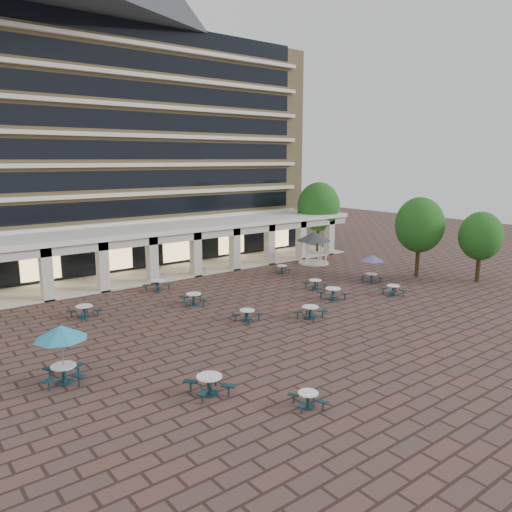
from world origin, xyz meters
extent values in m
plane|color=brown|center=(0.00, 0.00, 0.00)|extent=(120.00, 120.00, 0.00)
cube|color=tan|center=(0.00, 25.50, 11.00)|extent=(40.00, 15.00, 22.00)
cube|color=beige|center=(0.00, 17.75, 4.50)|extent=(36.80, 0.50, 0.35)
cube|color=black|center=(0.00, 17.98, 5.80)|extent=(35.20, 0.05, 1.60)
cube|color=beige|center=(0.00, 17.75, 7.10)|extent=(36.80, 0.50, 0.35)
cube|color=black|center=(0.00, 17.98, 8.40)|extent=(35.20, 0.05, 1.60)
cube|color=beige|center=(0.00, 17.75, 9.70)|extent=(36.80, 0.50, 0.35)
cube|color=black|center=(0.00, 17.98, 11.00)|extent=(35.20, 0.05, 1.60)
cube|color=beige|center=(0.00, 17.75, 12.30)|extent=(36.80, 0.50, 0.35)
cube|color=black|center=(0.00, 17.98, 13.60)|extent=(35.20, 0.05, 1.60)
cube|color=beige|center=(0.00, 17.75, 14.90)|extent=(36.80, 0.50, 0.35)
cube|color=black|center=(0.00, 17.98, 16.20)|extent=(35.20, 0.05, 1.60)
cube|color=beige|center=(0.00, 17.75, 17.50)|extent=(36.80, 0.50, 0.35)
cube|color=black|center=(0.00, 17.98, 18.80)|extent=(35.20, 0.05, 1.60)
cube|color=beige|center=(0.00, 17.75, 20.10)|extent=(36.80, 0.50, 0.35)
cube|color=black|center=(0.00, 17.98, 21.40)|extent=(35.20, 0.05, 1.60)
cube|color=white|center=(0.00, 15.00, 4.20)|extent=(42.00, 6.60, 0.40)
cube|color=beige|center=(0.00, 12.15, 3.75)|extent=(42.00, 0.30, 0.90)
cube|color=black|center=(0.00, 17.70, 1.80)|extent=(38.00, 0.15, 3.20)
cube|color=beige|center=(0.00, 15.00, 0.06)|extent=(42.00, 6.00, 0.12)
cube|color=beige|center=(-10.56, 12.40, 2.00)|extent=(0.80, 0.80, 4.00)
cube|color=beige|center=(-6.33, 12.40, 2.00)|extent=(0.80, 0.80, 4.00)
cube|color=beige|center=(-2.11, 12.40, 2.00)|extent=(0.80, 0.80, 4.00)
cube|color=beige|center=(2.11, 12.40, 2.00)|extent=(0.80, 0.80, 4.00)
cube|color=beige|center=(6.33, 12.40, 2.00)|extent=(0.80, 0.80, 4.00)
cube|color=beige|center=(10.56, 12.40, 2.00)|extent=(0.80, 0.80, 4.00)
cube|color=beige|center=(14.78, 12.40, 2.00)|extent=(0.80, 0.80, 4.00)
cube|color=beige|center=(19.00, 12.40, 2.00)|extent=(0.80, 0.80, 4.00)
cube|color=#FFD88C|center=(-9.60, 17.55, 1.60)|extent=(3.20, 0.08, 2.40)
cube|color=#FFD88C|center=(-3.20, 17.55, 1.60)|extent=(3.20, 0.08, 2.40)
cube|color=#FFD88C|center=(3.20, 17.55, 1.60)|extent=(3.20, 0.08, 2.40)
cube|color=#FFD88C|center=(9.60, 17.55, 1.60)|extent=(3.20, 0.08, 2.40)
cube|color=#FFD88C|center=(16.00, 17.55, 1.60)|extent=(3.20, 0.08, 2.40)
cylinder|color=#14373C|center=(-9.31, -7.48, 0.02)|extent=(0.80, 0.80, 0.05)
cylinder|color=#14373C|center=(-9.31, -7.48, 0.38)|extent=(0.20, 0.20, 0.75)
cylinder|color=white|center=(-9.31, -7.48, 0.83)|extent=(1.14, 1.14, 0.06)
cube|color=#14373C|center=(-8.61, -6.94, 0.50)|extent=(0.69, 0.64, 0.06)
cylinder|color=#14373C|center=(-8.61, -6.94, 0.24)|extent=(0.09, 0.09, 0.48)
cube|color=#14373C|center=(-9.85, -6.78, 0.50)|extent=(0.64, 0.69, 0.06)
cylinder|color=#14373C|center=(-9.85, -6.78, 0.24)|extent=(0.09, 0.09, 0.48)
cube|color=#14373C|center=(-10.01, -8.03, 0.50)|extent=(0.69, 0.64, 0.06)
cylinder|color=#14373C|center=(-10.01, -8.03, 0.24)|extent=(0.09, 0.09, 0.48)
cube|color=#14373C|center=(-8.76, -8.18, 0.50)|extent=(0.64, 0.69, 0.06)
cylinder|color=#14373C|center=(-8.76, -8.18, 0.24)|extent=(0.09, 0.09, 0.48)
cylinder|color=#14373C|center=(-6.67, -11.00, 0.02)|extent=(0.60, 0.60, 0.03)
cylinder|color=#14373C|center=(-6.67, -11.00, 0.28)|extent=(0.15, 0.15, 0.56)
cylinder|color=white|center=(-6.67, -11.00, 0.62)|extent=(0.86, 0.86, 0.04)
cube|color=#14373C|center=(-6.06, -10.73, 0.38)|extent=(0.53, 0.41, 0.04)
cylinder|color=#14373C|center=(-6.06, -10.73, 0.18)|extent=(0.07, 0.07, 0.36)
cube|color=#14373C|center=(-6.94, -10.39, 0.38)|extent=(0.41, 0.53, 0.04)
cylinder|color=#14373C|center=(-6.94, -10.39, 0.18)|extent=(0.07, 0.07, 0.36)
cube|color=#14373C|center=(-7.28, -11.27, 0.38)|extent=(0.53, 0.41, 0.04)
cylinder|color=#14373C|center=(-7.28, -11.27, 0.18)|extent=(0.07, 0.07, 0.36)
cube|color=#14373C|center=(-6.40, -11.61, 0.38)|extent=(0.41, 0.53, 0.04)
cylinder|color=#14373C|center=(-6.40, -11.61, 0.18)|extent=(0.07, 0.07, 0.36)
cylinder|color=#14373C|center=(1.66, -2.54, 0.02)|extent=(0.76, 0.76, 0.04)
cylinder|color=#14373C|center=(1.66, -2.54, 0.36)|extent=(0.20, 0.20, 0.72)
cylinder|color=white|center=(1.66, -2.54, 0.79)|extent=(1.08, 1.08, 0.05)
cube|color=#14373C|center=(2.07, -1.80, 0.48)|extent=(0.56, 0.67, 0.05)
cylinder|color=#14373C|center=(2.07, -1.80, 0.23)|extent=(0.09, 0.09, 0.46)
cube|color=#14373C|center=(0.92, -2.12, 0.48)|extent=(0.67, 0.56, 0.05)
cylinder|color=#14373C|center=(0.92, -2.12, 0.23)|extent=(0.09, 0.09, 0.46)
cube|color=#14373C|center=(1.25, -3.27, 0.48)|extent=(0.56, 0.67, 0.05)
cylinder|color=#14373C|center=(1.25, -3.27, 0.23)|extent=(0.09, 0.09, 0.46)
cube|color=#14373C|center=(2.40, -2.95, 0.48)|extent=(0.67, 0.56, 0.05)
cylinder|color=#14373C|center=(2.40, -2.95, 0.23)|extent=(0.09, 0.09, 0.46)
cylinder|color=#14373C|center=(10.70, -2.29, 0.02)|extent=(0.69, 0.69, 0.04)
cylinder|color=#14373C|center=(10.70, -2.29, 0.32)|extent=(0.18, 0.18, 0.65)
cylinder|color=white|center=(10.70, -2.29, 0.72)|extent=(0.98, 0.98, 0.05)
cube|color=#14373C|center=(11.39, -1.97, 0.43)|extent=(0.60, 0.47, 0.05)
cylinder|color=#14373C|center=(11.39, -1.97, 0.21)|extent=(0.08, 0.08, 0.41)
cube|color=#14373C|center=(10.38, -1.59, 0.43)|extent=(0.47, 0.60, 0.05)
cylinder|color=#14373C|center=(10.38, -1.59, 0.21)|extent=(0.08, 0.08, 0.41)
cube|color=#14373C|center=(10.00, -2.60, 0.43)|extent=(0.60, 0.47, 0.05)
cylinder|color=#14373C|center=(10.00, -2.60, 0.21)|extent=(0.08, 0.08, 0.41)
cube|color=#14373C|center=(11.02, -2.98, 0.43)|extent=(0.47, 0.60, 0.05)
cylinder|color=#14373C|center=(11.02, -2.98, 0.21)|extent=(0.08, 0.08, 0.41)
cylinder|color=#14373C|center=(-14.00, -2.36, 0.02)|extent=(0.80, 0.80, 0.05)
cylinder|color=#14373C|center=(-14.00, -2.36, 0.38)|extent=(0.21, 0.21, 0.76)
cylinder|color=white|center=(-14.00, -2.36, 0.84)|extent=(1.15, 1.15, 0.06)
cube|color=#14373C|center=(-13.21, -1.94, 0.50)|extent=(0.71, 0.58, 0.06)
cylinder|color=#14373C|center=(-13.21, -1.94, 0.24)|extent=(0.09, 0.09, 0.48)
cube|color=#14373C|center=(-14.41, -1.57, 0.50)|extent=(0.58, 0.71, 0.06)
cylinder|color=#14373C|center=(-14.41, -1.57, 0.24)|extent=(0.09, 0.09, 0.48)
cube|color=#14373C|center=(-14.79, -2.77, 0.50)|extent=(0.71, 0.58, 0.06)
cylinder|color=#14373C|center=(-14.79, -2.77, 0.24)|extent=(0.09, 0.09, 0.48)
cube|color=#14373C|center=(-13.59, -3.15, 0.50)|extent=(0.58, 0.71, 0.06)
cylinder|color=#14373C|center=(-13.59, -3.15, 0.24)|extent=(0.09, 0.09, 0.48)
cylinder|color=gray|center=(-14.00, -2.36, 1.37)|extent=(0.06, 0.06, 2.75)
cone|color=teal|center=(-14.00, -2.36, 2.46)|extent=(2.41, 2.41, 0.63)
cylinder|color=#14373C|center=(-1.86, -0.39, 0.02)|extent=(0.68, 0.68, 0.04)
cylinder|color=#14373C|center=(-1.86, -0.39, 0.32)|extent=(0.17, 0.17, 0.64)
cylinder|color=white|center=(-1.86, -0.39, 0.71)|extent=(0.97, 0.97, 0.05)
cube|color=#14373C|center=(-1.51, 0.27, 0.43)|extent=(0.49, 0.60, 0.05)
cylinder|color=#14373C|center=(-1.51, 0.27, 0.20)|extent=(0.08, 0.08, 0.41)
cube|color=#14373C|center=(-2.53, -0.03, 0.43)|extent=(0.60, 0.49, 0.05)
cylinder|color=#14373C|center=(-2.53, -0.03, 0.20)|extent=(0.08, 0.08, 0.41)
cube|color=#14373C|center=(-2.22, -1.06, 0.43)|extent=(0.49, 0.60, 0.05)
cylinder|color=#14373C|center=(-2.22, -1.06, 0.20)|extent=(0.08, 0.08, 0.41)
cube|color=#14373C|center=(-1.20, -0.75, 0.43)|extent=(0.60, 0.49, 0.05)
cylinder|color=#14373C|center=(-1.20, -0.75, 0.20)|extent=(0.08, 0.08, 0.41)
cylinder|color=#14373C|center=(7.22, 2.61, 0.02)|extent=(0.70, 0.70, 0.04)
cylinder|color=#14373C|center=(7.22, 2.61, 0.33)|extent=(0.18, 0.18, 0.66)
cylinder|color=white|center=(7.22, 2.61, 0.73)|extent=(0.99, 0.99, 0.05)
cube|color=#14373C|center=(7.88, 3.01, 0.44)|extent=(0.61, 0.52, 0.05)
cylinder|color=#14373C|center=(7.88, 3.01, 0.21)|extent=(0.08, 0.08, 0.42)
cube|color=#14373C|center=(6.82, 3.27, 0.44)|extent=(0.52, 0.61, 0.05)
cylinder|color=#14373C|center=(6.82, 3.27, 0.21)|extent=(0.08, 0.08, 0.42)
cube|color=#14373C|center=(6.56, 2.21, 0.44)|extent=(0.61, 0.52, 0.05)
cylinder|color=#14373C|center=(6.56, 2.21, 0.21)|extent=(0.08, 0.08, 0.42)
cube|color=#14373C|center=(7.62, 1.95, 0.44)|extent=(0.52, 0.61, 0.05)
cylinder|color=#14373C|center=(7.62, 1.95, 0.21)|extent=(0.08, 0.08, 0.42)
cylinder|color=#14373C|center=(-9.85, 6.74, 0.02)|extent=(0.75, 0.75, 0.04)
cylinder|color=#14373C|center=(-9.85, 6.74, 0.35)|extent=(0.19, 0.19, 0.70)
cylinder|color=white|center=(-9.85, 6.74, 0.78)|extent=(1.07, 1.07, 0.05)
cube|color=#14373C|center=(-9.43, 7.46, 0.47)|extent=(0.55, 0.66, 0.05)
cylinder|color=#14373C|center=(-9.43, 7.46, 0.22)|extent=(0.09, 0.09, 0.45)
cube|color=#14373C|center=(-10.57, 7.16, 0.47)|extent=(0.66, 0.55, 0.05)
cylinder|color=#14373C|center=(-10.57, 7.16, 0.22)|extent=(0.09, 0.09, 0.45)
cube|color=#14373C|center=(-10.27, 6.02, 0.47)|extent=(0.55, 0.66, 0.05)
cylinder|color=#14373C|center=(-10.27, 6.02, 0.22)|extent=(0.09, 0.09, 0.45)
cube|color=#14373C|center=(-9.13, 6.33, 0.47)|extent=(0.66, 0.55, 0.05)
cylinder|color=#14373C|center=(-9.13, 6.33, 0.22)|extent=(0.09, 0.09, 0.45)
cylinder|color=#14373C|center=(-2.68, 4.88, 0.02)|extent=(0.75, 0.75, 0.04)
cylinder|color=#14373C|center=(-2.68, 4.88, 0.36)|extent=(0.19, 0.19, 0.71)
cylinder|color=white|center=(-2.68, 4.88, 0.79)|extent=(1.08, 1.08, 0.05)
cube|color=#14373C|center=(-1.91, 5.22, 0.47)|extent=(0.66, 0.51, 0.05)
cylinder|color=#14373C|center=(-1.91, 5.22, 0.23)|extent=(0.09, 0.09, 0.45)
cube|color=#14373C|center=(-3.01, 5.65, 0.47)|extent=(0.51, 0.66, 0.05)
cylinder|color=#14373C|center=(-3.01, 5.65, 0.23)|extent=(0.09, 0.09, 0.45)
cube|color=#14373C|center=(-3.44, 4.54, 0.47)|extent=(0.66, 0.51, 0.05)
cylinder|color=#14373C|center=(-3.44, 4.54, 0.23)|extent=(0.09, 0.09, 0.45)
cube|color=#14373C|center=(-2.34, 4.11, 0.47)|extent=(0.51, 0.66, 0.05)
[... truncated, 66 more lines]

